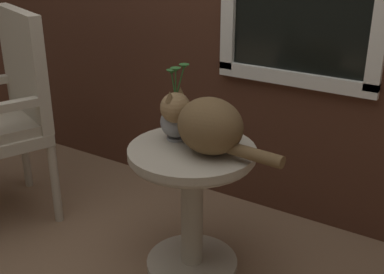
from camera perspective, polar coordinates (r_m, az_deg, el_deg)
The scene contains 5 objects.
ground_plane at distance 2.40m, azimuth -8.37°, elevation -14.34°, with size 6.00×6.00×0.00m, color #7F6047.
wicker_side_table at distance 2.15m, azimuth 0.00°, elevation -5.82°, with size 0.54×0.54×0.60m.
wicker_chair at distance 2.70m, azimuth -21.05°, elevation 2.96°, with size 0.67×0.66×1.08m.
cat at distance 1.99m, azimuth 1.74°, elevation 1.46°, with size 0.57×0.25×0.24m.
pewter_vase_with_ivy at distance 2.11m, azimuth -1.87°, elevation 2.23°, with size 0.14×0.14×0.33m.
Camera 1 is at (1.29, -1.42, 1.44)m, focal length 46.23 mm.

